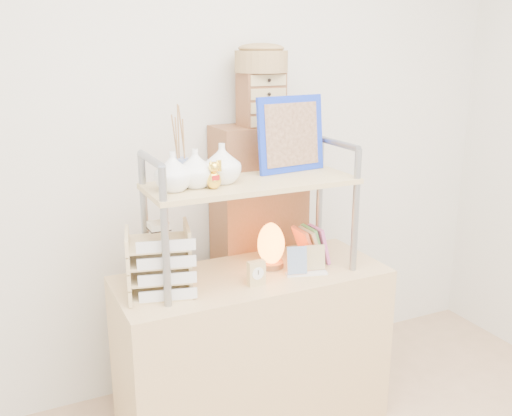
{
  "coord_description": "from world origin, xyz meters",
  "views": [
    {
      "loc": [
        -0.99,
        -0.92,
        1.72
      ],
      "look_at": [
        0.02,
        1.2,
        1.05
      ],
      "focal_mm": 40.0,
      "sensor_mm": 36.0,
      "label": 1
    }
  ],
  "objects_px": {
    "cabinet": "(259,256)",
    "salt_lamp": "(271,245)",
    "desk": "(252,350)",
    "letter_tray": "(160,265)"
  },
  "relations": [
    {
      "from": "desk",
      "to": "cabinet",
      "type": "height_order",
      "value": "cabinet"
    },
    {
      "from": "cabinet",
      "to": "letter_tray",
      "type": "xyz_separation_m",
      "value": [
        -0.63,
        -0.39,
        0.2
      ]
    },
    {
      "from": "salt_lamp",
      "to": "desk",
      "type": "bearing_deg",
      "value": -160.37
    },
    {
      "from": "letter_tray",
      "to": "salt_lamp",
      "type": "xyz_separation_m",
      "value": [
        0.53,
        0.06,
        -0.01
      ]
    },
    {
      "from": "salt_lamp",
      "to": "cabinet",
      "type": "bearing_deg",
      "value": 73.08
    },
    {
      "from": "cabinet",
      "to": "salt_lamp",
      "type": "xyz_separation_m",
      "value": [
        -0.1,
        -0.33,
        0.18
      ]
    },
    {
      "from": "desk",
      "to": "salt_lamp",
      "type": "xyz_separation_m",
      "value": [
        0.11,
        0.04,
        0.48
      ]
    },
    {
      "from": "desk",
      "to": "salt_lamp",
      "type": "height_order",
      "value": "salt_lamp"
    },
    {
      "from": "desk",
      "to": "salt_lamp",
      "type": "distance_m",
      "value": 0.5
    },
    {
      "from": "desk",
      "to": "letter_tray",
      "type": "height_order",
      "value": "letter_tray"
    }
  ]
}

